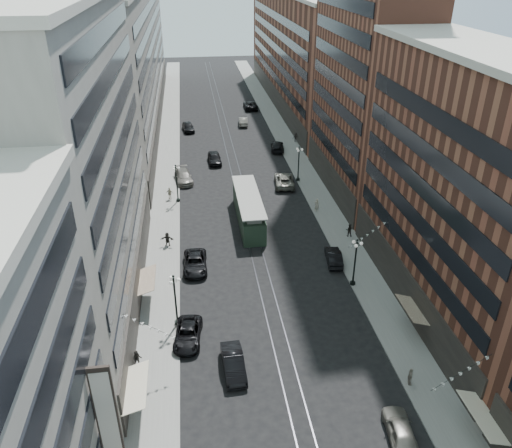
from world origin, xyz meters
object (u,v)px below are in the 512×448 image
car_5 (233,363)px  pedestrian_5 (167,239)px  pedestrian_2 (137,359)px  pedestrian_4 (410,377)px  car_14 (243,121)px  car_extra_0 (250,105)px  lamppost_sw_far (175,298)px  car_8 (183,177)px  car_10 (334,257)px  pedestrian_8 (317,205)px  streetcar (248,210)px  car_7 (195,263)px  pedestrian_6 (170,193)px  lamppost_se_far (355,261)px  pedestrian_9 (295,137)px  car_4 (401,430)px  lamppost_sw_mid (177,182)px  car_9 (188,127)px  car_13 (214,158)px  car_12 (277,146)px  car_11 (284,180)px  car_2 (188,334)px  lamppost_se_mid (299,162)px  pedestrian_7 (349,230)px

car_5 → pedestrian_5: (-5.90, 21.35, 0.20)m
pedestrian_2 → pedestrian_4: 22.57m
car_14 → car_extra_0: bearing=-99.3°
lamppost_sw_far → car_5: bearing=-54.6°
car_8 → car_10: car_8 is taller
pedestrian_8 → streetcar: bearing=-6.3°
car_7 → pedestrian_6: bearing=100.7°
lamppost_se_far → pedestrian_9: bearing=85.9°
lamppost_sw_far → car_4: lamppost_sw_far is taller
car_5 → pedestrian_9: pedestrian_9 is taller
car_4 → pedestrian_4: size_ratio=2.85×
lamppost_sw_mid → car_10: (17.60, -18.36, -2.36)m
car_9 → car_extra_0: (14.31, 14.56, -0.01)m
lamppost_se_far → streetcar: lamppost_se_far is taller
car_7 → pedestrian_2: bearing=-108.5°
car_7 → pedestrian_6: pedestrian_6 is taller
streetcar → car_13: (-3.14, 21.53, -0.83)m
car_4 → car_5: 14.00m
car_extra_0 → car_12: bearing=93.0°
car_11 → car_2: bearing=72.6°
car_4 → pedestrian_8: bearing=-87.3°
lamppost_se_mid → car_2: lamppost_se_mid is taller
pedestrian_8 → car_extra_0: bearing=-102.7°
car_4 → car_extra_0: bearing=-83.2°
streetcar → lamppost_sw_far: bearing=-114.9°
car_4 → streetcar: bearing=-71.9°
lamppost_sw_mid → lamppost_se_far: bearing=-51.3°
lamppost_sw_far → lamppost_sw_mid: size_ratio=1.00×
car_4 → car_7: (-14.05, 24.34, -0.02)m
car_4 → car_14: size_ratio=0.94×
pedestrian_2 → pedestrian_5: size_ratio=0.93×
pedestrian_4 → lamppost_se_far: bearing=18.1°
lamppost_se_far → car_12: 42.22m
lamppost_sw_far → car_14: size_ratio=1.12×
lamppost_se_far → pedestrian_7: (2.63, 10.04, -2.11)m
streetcar → car_9: (-7.25, 39.61, -0.85)m
car_8 → pedestrian_5: pedestrian_5 is taller
car_5 → lamppost_se_mid: bearing=67.9°
lamppost_sw_mid → car_14: lamppost_sw_mid is taller
lamppost_sw_far → pedestrian_8: 28.43m
car_12 → pedestrian_8: 24.85m
lamppost_se_mid → car_10: (-0.80, -23.36, -2.36)m
car_2 → car_12: size_ratio=0.93×
streetcar → pedestrian_2: size_ratio=8.37×
car_8 → car_13: car_13 is taller
car_7 → car_extra_0: bearing=78.7°
car_5 → car_extra_0: size_ratio=0.79×
car_7 → car_14: size_ratio=1.13×
car_13 → pedestrian_5: (-7.26, -26.60, 0.12)m
car_11 → pedestrian_6: bearing=16.8°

